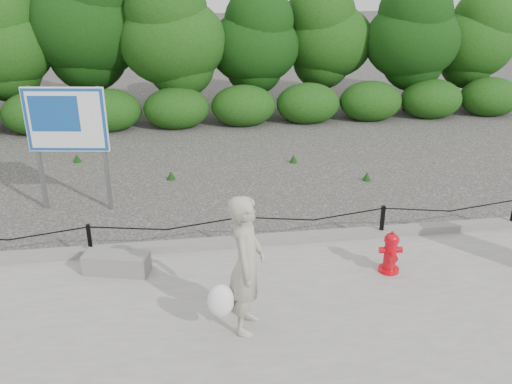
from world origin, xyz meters
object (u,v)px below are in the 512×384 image
object	(u,v)px
pedestrian	(245,267)
fire_hydrant	(390,253)
concrete_block	(117,263)
advertising_sign	(66,125)

from	to	relation	value
pedestrian	fire_hydrant	bearing A→B (deg)	-49.51
fire_hydrant	pedestrian	bearing A→B (deg)	-150.05
fire_hydrant	concrete_block	world-z (taller)	fire_hydrant
fire_hydrant	advertising_sign	distance (m)	6.35
pedestrian	concrete_block	xyz separation A→B (m)	(-1.82, 1.66, -0.77)
fire_hydrant	pedestrian	world-z (taller)	pedestrian
pedestrian	concrete_block	bearing A→B (deg)	64.10
advertising_sign	concrete_block	bearing A→B (deg)	-60.34
concrete_block	advertising_sign	xyz separation A→B (m)	(-1.02, 2.70, 1.50)
fire_hydrant	pedestrian	xyz separation A→B (m)	(-2.43, -1.08, 0.60)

